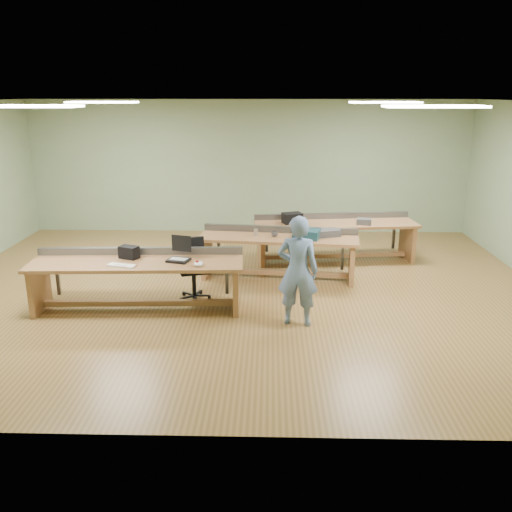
% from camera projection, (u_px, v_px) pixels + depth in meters
% --- Properties ---
extents(floor, '(10.00, 10.00, 0.00)m').
position_uv_depth(floor, '(240.00, 290.00, 8.97)').
color(floor, olive).
rests_on(floor, ground).
extents(ceiling, '(10.00, 10.00, 0.00)m').
position_uv_depth(ceiling, '(238.00, 102.00, 8.11)').
color(ceiling, silver).
rests_on(ceiling, wall_back).
extents(wall_back, '(10.00, 0.04, 3.00)m').
position_uv_depth(wall_back, '(249.00, 167.00, 12.37)').
color(wall_back, gray).
rests_on(wall_back, floor).
extents(wall_front, '(10.00, 0.04, 3.00)m').
position_uv_depth(wall_front, '(213.00, 288.00, 4.71)').
color(wall_front, gray).
rests_on(wall_front, floor).
extents(fluor_panels, '(6.20, 3.50, 0.03)m').
position_uv_depth(fluor_panels, '(238.00, 104.00, 8.12)').
color(fluor_panels, white).
rests_on(fluor_panels, ceiling).
extents(workbench_front, '(3.16, 0.97, 0.86)m').
position_uv_depth(workbench_front, '(138.00, 273.00, 8.05)').
color(workbench_front, '#91623D').
rests_on(workbench_front, floor).
extents(workbench_mid, '(2.80, 1.03, 0.86)m').
position_uv_depth(workbench_mid, '(278.00, 247.00, 9.42)').
color(workbench_mid, '#91623D').
rests_on(workbench_mid, floor).
extents(workbench_back, '(3.16, 1.18, 0.86)m').
position_uv_depth(workbench_back, '(335.00, 232.00, 10.44)').
color(workbench_back, '#91623D').
rests_on(workbench_back, floor).
extents(person, '(0.63, 0.47, 1.56)m').
position_uv_depth(person, '(298.00, 271.00, 7.44)').
color(person, slate).
rests_on(person, floor).
extents(laptop_base, '(0.37, 0.33, 0.03)m').
position_uv_depth(laptop_base, '(179.00, 260.00, 7.97)').
color(laptop_base, black).
rests_on(laptop_base, workbench_front).
extents(laptop_screen, '(0.30, 0.10, 0.24)m').
position_uv_depth(laptop_screen, '(181.00, 243.00, 8.02)').
color(laptop_screen, black).
rests_on(laptop_screen, laptop_base).
extents(keyboard, '(0.43, 0.24, 0.02)m').
position_uv_depth(keyboard, '(122.00, 265.00, 7.74)').
color(keyboard, silver).
rests_on(keyboard, workbench_front).
extents(trackball_mouse, '(0.19, 0.21, 0.07)m').
position_uv_depth(trackball_mouse, '(199.00, 264.00, 7.75)').
color(trackball_mouse, white).
rests_on(trackball_mouse, workbench_front).
extents(camera_bag, '(0.32, 0.27, 0.19)m').
position_uv_depth(camera_bag, '(129.00, 252.00, 8.10)').
color(camera_bag, black).
rests_on(camera_bag, workbench_front).
extents(task_chair, '(0.65, 0.65, 0.95)m').
position_uv_depth(task_chair, '(193.00, 277.00, 8.53)').
color(task_chair, black).
rests_on(task_chair, floor).
extents(parts_bin_teal, '(0.50, 0.43, 0.15)m').
position_uv_depth(parts_bin_teal, '(307.00, 234.00, 9.22)').
color(parts_bin_teal, '#143641').
rests_on(parts_bin_teal, workbench_mid).
extents(parts_bin_grey, '(0.48, 0.39, 0.11)m').
position_uv_depth(parts_bin_grey, '(327.00, 233.00, 9.39)').
color(parts_bin_grey, '#3D3D40').
rests_on(parts_bin_grey, workbench_mid).
extents(mug, '(0.14, 0.14, 0.09)m').
position_uv_depth(mug, '(275.00, 234.00, 9.33)').
color(mug, '#3D3D40').
rests_on(mug, workbench_mid).
extents(drinks_can, '(0.09, 0.09, 0.12)m').
position_uv_depth(drinks_can, '(256.00, 232.00, 9.38)').
color(drinks_can, '#B5B4B9').
rests_on(drinks_can, workbench_mid).
extents(storage_box_back, '(0.41, 0.35, 0.20)m').
position_uv_depth(storage_box_back, '(292.00, 218.00, 10.28)').
color(storage_box_back, black).
rests_on(storage_box_back, workbench_back).
extents(tray_back, '(0.30, 0.25, 0.11)m').
position_uv_depth(tray_back, '(364.00, 222.00, 10.21)').
color(tray_back, '#3D3D40').
rests_on(tray_back, workbench_back).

